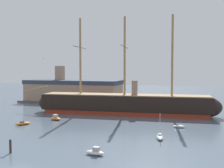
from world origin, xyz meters
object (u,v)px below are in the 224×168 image
at_px(sailboat_mid_right, 160,137).
at_px(dockside_warehouse_left, 73,91).
at_px(seagull_in_flight, 43,59).
at_px(dinghy_alongside_stern, 179,126).
at_px(sailboat_mid_left, 23,123).
at_px(mooring_piling_left_pair, 10,146).
at_px(motorboat_distant_centre, 129,107).
at_px(motorboat_foreground_right, 95,152).
at_px(motorboat_alongside_bow, 56,118).
at_px(tall_ship, 124,104).

relative_size(sailboat_mid_right, dockside_warehouse_left, 0.12).
height_order(dockside_warehouse_left, seagull_in_flight, seagull_in_flight).
xyz_separation_m(dinghy_alongside_stern, seagull_in_flight, (-29.24, -13.63, 16.40)).
xyz_separation_m(sailboat_mid_left, mooring_piling_left_pair, (12.05, -20.55, 0.74)).
bearing_deg(motorboat_distant_centre, motorboat_foreground_right, -82.52).
bearing_deg(motorboat_foreground_right, sailboat_mid_right, 56.31).
bearing_deg(motorboat_alongside_bow, tall_ship, 42.94).
bearing_deg(motorboat_alongside_bow, motorboat_foreground_right, -50.19).
bearing_deg(motorboat_distant_centre, seagull_in_flight, -103.41).
xyz_separation_m(tall_ship, motorboat_alongside_bow, (-16.13, -15.01, -2.80)).
bearing_deg(dinghy_alongside_stern, dockside_warehouse_left, 139.76).
distance_m(sailboat_mid_left, seagull_in_flight, 19.52).
height_order(dinghy_alongside_stern, dockside_warehouse_left, dockside_warehouse_left).
bearing_deg(tall_ship, dinghy_alongside_stern, -40.61).
xyz_separation_m(sailboat_mid_right, seagull_in_flight, (-26.03, -1.58, 16.28)).
height_order(dinghy_alongside_stern, motorboat_distant_centre, motorboat_distant_centre).
height_order(motorboat_foreground_right, motorboat_alongside_bow, motorboat_alongside_bow).
bearing_deg(tall_ship, motorboat_foreground_right, -82.52).
xyz_separation_m(tall_ship, sailboat_mid_right, (14.43, -27.17, -2.89)).
distance_m(tall_ship, dockside_warehouse_left, 38.26).
bearing_deg(mooring_piling_left_pair, dinghy_alongside_stern, 47.44).
xyz_separation_m(motorboat_distant_centre, dockside_warehouse_left, (-27.60, 11.74, 4.19)).
distance_m(sailboat_mid_left, dinghy_alongside_stern, 39.49).
relative_size(tall_ship, sailboat_mid_right, 11.76).
distance_m(motorboat_foreground_right, sailboat_mid_left, 31.48).
xyz_separation_m(dinghy_alongside_stern, dockside_warehouse_left, (-46.92, 39.71, 4.44)).
xyz_separation_m(sailboat_mid_right, dinghy_alongside_stern, (3.21, 12.04, -0.12)).
distance_m(motorboat_foreground_right, dinghy_alongside_stern, 28.44).
xyz_separation_m(tall_ship, motorboat_distant_centre, (-1.68, 12.84, -2.75)).
bearing_deg(sailboat_mid_left, sailboat_mid_right, -5.95).
bearing_deg(sailboat_mid_right, mooring_piling_left_pair, -144.14).
xyz_separation_m(motorboat_foreground_right, motorboat_alongside_bow, (-21.48, 25.78, 0.06)).
xyz_separation_m(motorboat_foreground_right, dockside_warehouse_left, (-34.64, 65.36, 4.29)).
xyz_separation_m(sailboat_mid_left, motorboat_distant_centre, (19.27, 36.33, 0.16)).
height_order(tall_ship, motorboat_distant_centre, tall_ship).
bearing_deg(dinghy_alongside_stern, motorboat_alongside_bow, 179.79).
relative_size(dinghy_alongside_stern, dockside_warehouse_left, 0.07).
bearing_deg(mooring_piling_left_pair, sailboat_mid_left, 120.39).
height_order(motorboat_alongside_bow, motorboat_distant_centre, motorboat_distant_centre).
bearing_deg(motorboat_distant_centre, sailboat_mid_right, -68.06).
xyz_separation_m(motorboat_foreground_right, seagull_in_flight, (-16.96, 12.03, 16.24)).
bearing_deg(motorboat_foreground_right, tall_ship, 97.48).
relative_size(motorboat_foreground_right, motorboat_distant_centre, 0.86).
bearing_deg(dinghy_alongside_stern, sailboat_mid_left, -167.78).
distance_m(tall_ship, sailboat_mid_left, 31.61).
distance_m(sailboat_mid_right, mooring_piling_left_pair, 28.79).
bearing_deg(dinghy_alongside_stern, motorboat_foreground_right, -115.59).
bearing_deg(seagull_in_flight, motorboat_alongside_bow, 108.22).
xyz_separation_m(motorboat_foreground_right, sailboat_mid_left, (-26.31, 17.30, -0.06)).
xyz_separation_m(tall_ship, seagull_in_flight, (-11.60, -28.76, 13.39)).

